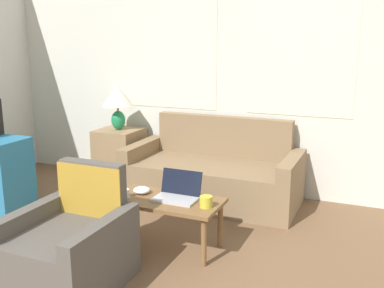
{
  "coord_description": "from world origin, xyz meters",
  "views": [
    {
      "loc": [
        1.46,
        -0.88,
        1.68
      ],
      "look_at": [
        -0.11,
        2.78,
        0.75
      ],
      "focal_mm": 42.0,
      "sensor_mm": 36.0,
      "label": 1
    }
  ],
  "objects_px": {
    "cup_navy": "(206,202)",
    "couch": "(214,176)",
    "armchair": "(71,249)",
    "laptop": "(178,193)",
    "cup_yellow": "(124,194)",
    "snack_bowl": "(142,190)",
    "coffee_table": "(167,206)",
    "table_lamp": "(118,99)"
  },
  "relations": [
    {
      "from": "cup_navy",
      "to": "couch",
      "type": "bearing_deg",
      "value": 107.82
    },
    {
      "from": "armchair",
      "to": "laptop",
      "type": "distance_m",
      "value": 0.95
    },
    {
      "from": "cup_yellow",
      "to": "snack_bowl",
      "type": "bearing_deg",
      "value": 62.24
    },
    {
      "from": "coffee_table",
      "to": "laptop",
      "type": "bearing_deg",
      "value": 32.21
    },
    {
      "from": "table_lamp",
      "to": "coffee_table",
      "type": "relative_size",
      "value": 0.58
    },
    {
      "from": "armchair",
      "to": "laptop",
      "type": "xyz_separation_m",
      "value": [
        0.44,
        0.82,
        0.21
      ]
    },
    {
      "from": "armchair",
      "to": "laptop",
      "type": "height_order",
      "value": "armchair"
    },
    {
      "from": "armchair",
      "to": "cup_navy",
      "type": "height_order",
      "value": "armchair"
    },
    {
      "from": "table_lamp",
      "to": "cup_yellow",
      "type": "distance_m",
      "value": 1.78
    },
    {
      "from": "cup_navy",
      "to": "cup_yellow",
      "type": "distance_m",
      "value": 0.7
    },
    {
      "from": "laptop",
      "to": "cup_navy",
      "type": "distance_m",
      "value": 0.29
    },
    {
      "from": "cup_yellow",
      "to": "snack_bowl",
      "type": "xyz_separation_m",
      "value": [
        0.08,
        0.15,
        -0.01
      ]
    },
    {
      "from": "table_lamp",
      "to": "cup_yellow",
      "type": "xyz_separation_m",
      "value": [
        0.94,
        -1.41,
        -0.56
      ]
    },
    {
      "from": "couch",
      "to": "laptop",
      "type": "xyz_separation_m",
      "value": [
        0.12,
        -1.17,
        0.2
      ]
    },
    {
      "from": "couch",
      "to": "cup_yellow",
      "type": "relative_size",
      "value": 21.33
    },
    {
      "from": "couch",
      "to": "table_lamp",
      "type": "height_order",
      "value": "table_lamp"
    },
    {
      "from": "couch",
      "to": "cup_yellow",
      "type": "xyz_separation_m",
      "value": [
        -0.29,
        -1.32,
        0.19
      ]
    },
    {
      "from": "couch",
      "to": "armchair",
      "type": "height_order",
      "value": "couch"
    },
    {
      "from": "couch",
      "to": "cup_yellow",
      "type": "height_order",
      "value": "couch"
    },
    {
      "from": "armchair",
      "to": "snack_bowl",
      "type": "distance_m",
      "value": 0.85
    },
    {
      "from": "armchair",
      "to": "cup_yellow",
      "type": "height_order",
      "value": "armchair"
    },
    {
      "from": "cup_navy",
      "to": "snack_bowl",
      "type": "xyz_separation_m",
      "value": [
        -0.61,
        0.08,
        -0.02
      ]
    },
    {
      "from": "armchair",
      "to": "coffee_table",
      "type": "relative_size",
      "value": 0.91
    },
    {
      "from": "table_lamp",
      "to": "cup_yellow",
      "type": "relative_size",
      "value": 6.18
    },
    {
      "from": "table_lamp",
      "to": "laptop",
      "type": "xyz_separation_m",
      "value": [
        1.35,
        -1.26,
        -0.54
      ]
    },
    {
      "from": "armchair",
      "to": "table_lamp",
      "type": "xyz_separation_m",
      "value": [
        -0.91,
        2.08,
        0.75
      ]
    },
    {
      "from": "coffee_table",
      "to": "snack_bowl",
      "type": "bearing_deg",
      "value": 169.74
    },
    {
      "from": "laptop",
      "to": "snack_bowl",
      "type": "bearing_deg",
      "value": -179.84
    },
    {
      "from": "cup_navy",
      "to": "armchair",
      "type": "bearing_deg",
      "value": -134.17
    },
    {
      "from": "couch",
      "to": "coffee_table",
      "type": "relative_size",
      "value": 2.01
    },
    {
      "from": "armchair",
      "to": "table_lamp",
      "type": "distance_m",
      "value": 2.39
    },
    {
      "from": "laptop",
      "to": "cup_navy",
      "type": "xyz_separation_m",
      "value": [
        0.28,
        -0.08,
        -0.01
      ]
    },
    {
      "from": "table_lamp",
      "to": "snack_bowl",
      "type": "distance_m",
      "value": 1.71
    },
    {
      "from": "cup_yellow",
      "to": "table_lamp",
      "type": "bearing_deg",
      "value": 123.5
    },
    {
      "from": "coffee_table",
      "to": "couch",
      "type": "bearing_deg",
      "value": 92.2
    },
    {
      "from": "armchair",
      "to": "table_lamp",
      "type": "height_order",
      "value": "table_lamp"
    },
    {
      "from": "armchair",
      "to": "cup_yellow",
      "type": "xyz_separation_m",
      "value": [
        0.03,
        0.67,
        0.2
      ]
    },
    {
      "from": "cup_yellow",
      "to": "cup_navy",
      "type": "bearing_deg",
      "value": 5.75
    },
    {
      "from": "laptop",
      "to": "snack_bowl",
      "type": "xyz_separation_m",
      "value": [
        -0.33,
        -0.0,
        -0.02
      ]
    },
    {
      "from": "coffee_table",
      "to": "cup_yellow",
      "type": "height_order",
      "value": "cup_yellow"
    },
    {
      "from": "laptop",
      "to": "cup_yellow",
      "type": "bearing_deg",
      "value": -159.86
    },
    {
      "from": "table_lamp",
      "to": "snack_bowl",
      "type": "relative_size",
      "value": 3.65
    }
  ]
}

